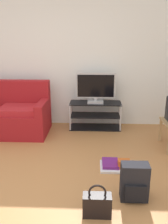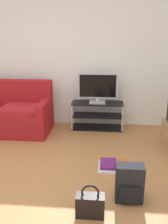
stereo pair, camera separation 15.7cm
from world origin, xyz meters
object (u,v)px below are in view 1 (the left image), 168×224
at_px(flat_tv, 96,88).
at_px(handbag, 97,204).
at_px(tv_stand, 95,115).
at_px(backpack, 134,182).
at_px(floor_tray, 117,165).

relative_size(flat_tv, handbag, 2.09).
height_order(tv_stand, flat_tv, flat_tv).
bearing_deg(backpack, handbag, -134.26).
xyz_separation_m(tv_stand, backpack, (0.42, -2.16, -0.05)).
relative_size(flat_tv, backpack, 1.74).
bearing_deg(floor_tray, tv_stand, 100.93).
height_order(tv_stand, backpack, tv_stand).
xyz_separation_m(tv_stand, flat_tv, (0.00, -0.02, 0.54)).
height_order(backpack, floor_tray, backpack).
xyz_separation_m(tv_stand, floor_tray, (0.29, -1.51, -0.22)).
xyz_separation_m(flat_tv, backpack, (0.42, -2.14, -0.59)).
bearing_deg(floor_tray, handbag, -106.77).
height_order(tv_stand, floor_tray, tv_stand).
xyz_separation_m(flat_tv, handbag, (0.01, -2.41, -0.67)).
bearing_deg(handbag, tv_stand, 90.33).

